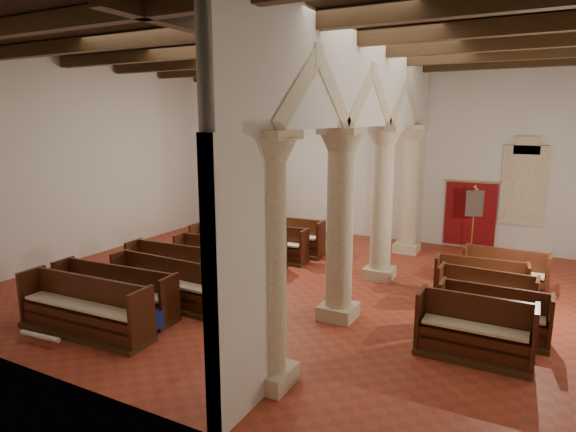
{
  "coord_description": "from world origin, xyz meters",
  "views": [
    {
      "loc": [
        5.38,
        -10.69,
        4.21
      ],
      "look_at": [
        -0.47,
        0.5,
        1.69
      ],
      "focal_mm": 30.0,
      "sensor_mm": 36.0,
      "label": 1
    }
  ],
  "objects_px": {
    "pipe_organ": "(256,193)",
    "lectern": "(277,216)",
    "processional_banner": "(472,233)",
    "nave_pew_0": "(85,316)",
    "aisle_pew_0": "(473,338)"
  },
  "relations": [
    {
      "from": "pipe_organ",
      "to": "lectern",
      "type": "height_order",
      "value": "pipe_organ"
    },
    {
      "from": "processional_banner",
      "to": "nave_pew_0",
      "type": "bearing_deg",
      "value": -140.99
    },
    {
      "from": "nave_pew_0",
      "to": "pipe_organ",
      "type": "bearing_deg",
      "value": 99.46
    },
    {
      "from": "pipe_organ",
      "to": "lectern",
      "type": "xyz_separation_m",
      "value": [
        0.92,
        -0.01,
        -0.83
      ]
    },
    {
      "from": "lectern",
      "to": "nave_pew_0",
      "type": "distance_m",
      "value": 10.16
    },
    {
      "from": "lectern",
      "to": "processional_banner",
      "type": "relative_size",
      "value": 0.57
    },
    {
      "from": "processional_banner",
      "to": "nave_pew_0",
      "type": "xyz_separation_m",
      "value": [
        -6.11,
        -9.43,
        -0.4
      ]
    },
    {
      "from": "nave_pew_0",
      "to": "aisle_pew_0",
      "type": "distance_m",
      "value": 7.44
    },
    {
      "from": "lectern",
      "to": "aisle_pew_0",
      "type": "relative_size",
      "value": 0.65
    },
    {
      "from": "pipe_organ",
      "to": "nave_pew_0",
      "type": "relative_size",
      "value": 1.44
    },
    {
      "from": "aisle_pew_0",
      "to": "pipe_organ",
      "type": "bearing_deg",
      "value": 140.52
    },
    {
      "from": "lectern",
      "to": "processional_banner",
      "type": "xyz_separation_m",
      "value": [
        7.31,
        -0.65,
        0.25
      ]
    },
    {
      "from": "lectern",
      "to": "aisle_pew_0",
      "type": "bearing_deg",
      "value": -20.13
    },
    {
      "from": "pipe_organ",
      "to": "processional_banner",
      "type": "xyz_separation_m",
      "value": [
        8.22,
        -0.66,
        -0.59
      ]
    },
    {
      "from": "pipe_organ",
      "to": "processional_banner",
      "type": "relative_size",
      "value": 1.94
    }
  ]
}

